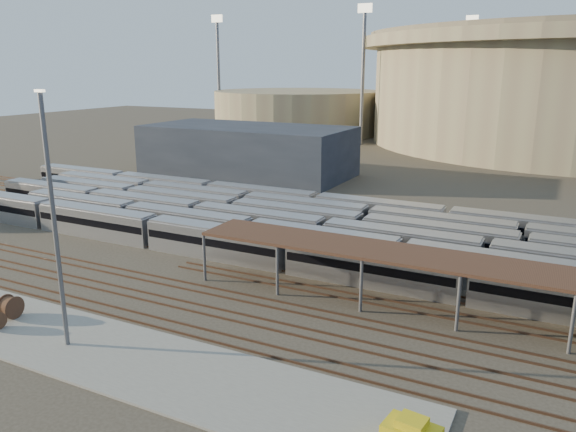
# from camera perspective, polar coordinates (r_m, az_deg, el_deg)

# --- Properties ---
(ground) EXTENTS (420.00, 420.00, 0.00)m
(ground) POSITION_cam_1_polar(r_m,az_deg,el_deg) (54.75, -2.26, -8.36)
(ground) COLOR #383026
(ground) RESTS_ON ground
(apron) EXTENTS (50.00, 9.00, 0.20)m
(apron) POSITION_cam_1_polar(r_m,az_deg,el_deg) (46.64, -17.16, -13.29)
(apron) COLOR gray
(apron) RESTS_ON ground
(subway_trains) EXTENTS (129.55, 23.90, 3.60)m
(subway_trains) POSITION_cam_1_polar(r_m,az_deg,el_deg) (69.71, 5.59, -1.70)
(subway_trains) COLOR silver
(subway_trains) RESTS_ON ground
(inspection_shed) EXTENTS (60.30, 6.00, 5.30)m
(inspection_shed) POSITION_cam_1_polar(r_m,az_deg,el_deg) (50.72, 22.46, -5.42)
(inspection_shed) COLOR #5E5E63
(inspection_shed) RESTS_ON ground
(empty_tracks) EXTENTS (170.00, 9.62, 0.18)m
(empty_tracks) POSITION_cam_1_polar(r_m,az_deg,el_deg) (50.80, -5.05, -10.23)
(empty_tracks) COLOR #4C3323
(empty_tracks) RESTS_ON ground
(secondary_arena) EXTENTS (56.00, 56.00, 14.00)m
(secondary_arena) POSITION_cam_1_polar(r_m,az_deg,el_deg) (193.93, 0.99, 10.55)
(secondary_arena) COLOR gray
(secondary_arena) RESTS_ON ground
(service_building) EXTENTS (42.00, 20.00, 10.00)m
(service_building) POSITION_cam_1_polar(r_m,az_deg,el_deg) (116.66, -4.16, 6.65)
(service_building) COLOR #1E232D
(service_building) RESTS_ON ground
(floodlight_0) EXTENTS (4.00, 1.00, 38.40)m
(floodlight_0) POSITION_cam_1_polar(r_m,az_deg,el_deg) (163.28, 7.62, 14.41)
(floodlight_0) COLOR #5E5E63
(floodlight_0) RESTS_ON ground
(floodlight_1) EXTENTS (4.00, 1.00, 38.40)m
(floodlight_1) POSITION_cam_1_polar(r_m,az_deg,el_deg) (197.18, -7.08, 14.49)
(floodlight_1) COLOR #5E5E63
(floodlight_1) RESTS_ON ground
(floodlight_3) EXTENTS (4.00, 1.00, 38.40)m
(floodlight_3) POSITION_cam_1_polar(r_m,az_deg,el_deg) (206.78, 17.83, 13.92)
(floodlight_3) COLOR #5E5E63
(floodlight_3) RESTS_ON ground
(cable_reel_east) EXTENTS (1.23, 2.09, 2.04)m
(cable_reel_east) POSITION_cam_1_polar(r_m,az_deg,el_deg) (55.62, -26.37, -8.25)
(cable_reel_east) COLOR brown
(cable_reel_east) RESTS_ON apron
(yard_light_pole) EXTENTS (0.80, 0.36, 19.88)m
(yard_light_pole) POSITION_cam_1_polar(r_m,az_deg,el_deg) (45.75, -22.65, -0.69)
(yard_light_pole) COLOR #5E5E63
(yard_light_pole) RESTS_ON apron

